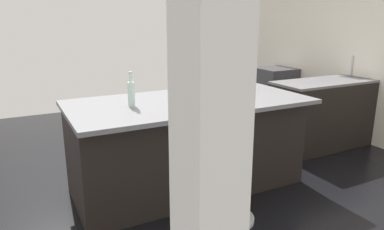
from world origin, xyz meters
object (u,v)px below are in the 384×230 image
object	(u,v)px
cutting_board	(214,95)
apple_red	(216,89)
kitchen_island	(188,143)
water_bottle	(131,93)
stool_by_window	(230,185)
oven_range	(274,93)

from	to	relation	value
cutting_board	apple_red	world-z (taller)	apple_red
cutting_board	apple_red	bearing A→B (deg)	-153.14
kitchen_island	apple_red	world-z (taller)	apple_red
water_bottle	stool_by_window	bearing A→B (deg)	130.64
oven_range	kitchen_island	distance (m)	3.05
kitchen_island	apple_red	xyz separation A→B (m)	(-0.35, -0.03, 0.52)
oven_range	kitchen_island	size ratio (longest dim) A/B	0.38
oven_range	apple_red	distance (m)	2.81
kitchen_island	cutting_board	size ratio (longest dim) A/B	6.42
kitchen_island	cutting_board	bearing A→B (deg)	-177.45
kitchen_island	cutting_board	world-z (taller)	cutting_board
oven_range	cutting_board	world-z (taller)	cutting_board
kitchen_island	stool_by_window	xyz separation A→B (m)	(-0.03, 0.75, -0.14)
stool_by_window	apple_red	world-z (taller)	apple_red
stool_by_window	water_bottle	xyz separation A→B (m)	(0.61, -0.71, 0.72)
oven_range	stool_by_window	bearing A→B (deg)	44.35
oven_range	water_bottle	xyz separation A→B (m)	(3.11, 1.74, 0.62)
cutting_board	kitchen_island	bearing A→B (deg)	2.55
cutting_board	apple_red	size ratio (longest dim) A/B	4.61
cutting_board	stool_by_window	bearing A→B (deg)	69.39
stool_by_window	cutting_board	distance (m)	1.02
kitchen_island	water_bottle	bearing A→B (deg)	4.23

